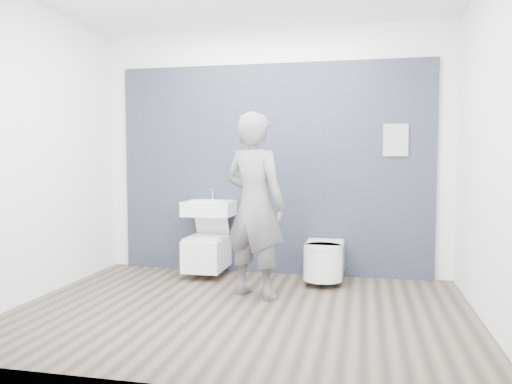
% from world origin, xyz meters
% --- Properties ---
extents(ground, '(4.00, 4.00, 0.00)m').
position_xyz_m(ground, '(0.00, 0.00, 0.00)').
color(ground, brown).
rests_on(ground, ground).
extents(room_shell, '(4.00, 4.00, 4.00)m').
position_xyz_m(room_shell, '(0.00, 0.00, 1.74)').
color(room_shell, white).
rests_on(room_shell, ground).
extents(tile_wall, '(3.60, 0.06, 2.40)m').
position_xyz_m(tile_wall, '(0.00, 1.47, 0.00)').
color(tile_wall, black).
rests_on(tile_wall, ground).
extents(washbasin, '(0.55, 0.42, 0.42)m').
position_xyz_m(washbasin, '(-0.68, 1.23, 0.77)').
color(washbasin, white).
rests_on(washbasin, ground).
extents(toilet_square, '(0.42, 0.60, 0.77)m').
position_xyz_m(toilet_square, '(-0.68, 1.14, 0.28)').
color(toilet_square, white).
rests_on(toilet_square, ground).
extents(toilet_rounded, '(0.40, 0.68, 0.37)m').
position_xyz_m(toilet_rounded, '(0.63, 1.09, 0.25)').
color(toilet_rounded, white).
rests_on(toilet_rounded, ground).
extents(info_placard, '(0.26, 0.03, 0.35)m').
position_xyz_m(info_placard, '(1.36, 1.43, 0.00)').
color(info_placard, silver).
rests_on(info_placard, ground).
extents(visitor, '(0.76, 0.63, 1.77)m').
position_xyz_m(visitor, '(0.02, 0.45, 0.88)').
color(visitor, '#5E5E63').
rests_on(visitor, ground).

